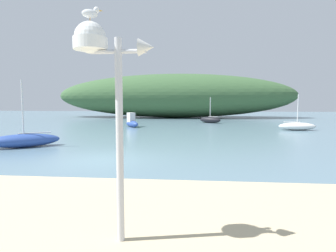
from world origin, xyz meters
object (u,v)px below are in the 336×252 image
(sailboat_far_right, at_px, (24,140))
(sailboat_centre_water, at_px, (297,126))
(sailboat_far_left, at_px, (210,120))
(mast_structure, at_px, (101,60))
(motorboat_inner_mooring, at_px, (132,122))
(seagull_on_radar, at_px, (91,13))

(sailboat_far_right, height_order, sailboat_centre_water, sailboat_far_right)
(sailboat_far_right, bearing_deg, sailboat_far_left, 58.73)
(mast_structure, xyz_separation_m, motorboat_inner_mooring, (-4.65, 22.59, -2.69))
(seagull_on_radar, height_order, sailboat_far_right, seagull_on_radar)
(mast_structure, height_order, sailboat_far_left, mast_structure)
(motorboat_inner_mooring, bearing_deg, sailboat_far_left, 36.87)
(mast_structure, relative_size, sailboat_far_right, 0.97)
(sailboat_centre_water, distance_m, sailboat_far_left, 10.56)
(sailboat_far_right, xyz_separation_m, sailboat_centre_water, (18.54, 10.94, -0.03))
(sailboat_far_left, bearing_deg, seagull_on_radar, -97.16)
(motorboat_inner_mooring, bearing_deg, mast_structure, -78.38)
(sailboat_far_right, distance_m, motorboat_inner_mooring, 13.00)
(sailboat_far_right, relative_size, sailboat_far_left, 1.23)
(seagull_on_radar, relative_size, motorboat_inner_mooring, 0.14)
(seagull_on_radar, distance_m, sailboat_far_right, 13.13)
(mast_structure, height_order, sailboat_far_right, mast_structure)
(mast_structure, xyz_separation_m, sailboat_centre_water, (10.66, 20.94, -2.85))
(mast_structure, relative_size, sailboat_centre_water, 1.13)
(seagull_on_radar, bearing_deg, sailboat_far_left, 82.84)
(sailboat_centre_water, height_order, motorboat_inner_mooring, sailboat_centre_water)
(mast_structure, bearing_deg, seagull_on_radar, 177.31)
(seagull_on_radar, height_order, sailboat_far_left, seagull_on_radar)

